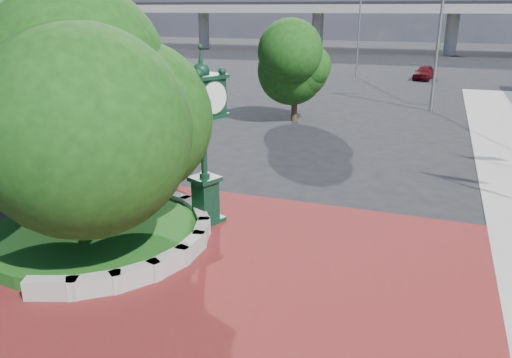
% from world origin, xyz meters
% --- Properties ---
extents(ground, '(200.00, 200.00, 0.00)m').
position_xyz_m(ground, '(0.00, 0.00, 0.00)').
color(ground, black).
rests_on(ground, ground).
extents(plaza, '(12.00, 12.00, 0.04)m').
position_xyz_m(plaza, '(0.00, -1.00, 0.02)').
color(plaza, maroon).
rests_on(plaza, ground).
extents(planter_wall, '(2.96, 6.77, 0.54)m').
position_xyz_m(planter_wall, '(-2.71, -0.00, 0.27)').
color(planter_wall, '#9E9B93').
rests_on(planter_wall, ground).
extents(grass_bed, '(6.10, 6.10, 0.40)m').
position_xyz_m(grass_bed, '(-5.00, 0.00, 0.20)').
color(grass_bed, '#1A4914').
rests_on(grass_bed, ground).
extents(overpass, '(90.00, 12.00, 7.50)m').
position_xyz_m(overpass, '(-0.22, 70.00, 6.54)').
color(overpass, '#9E9B93').
rests_on(overpass, ground).
extents(tree_planter, '(5.20, 5.20, 6.33)m').
position_xyz_m(tree_planter, '(-5.00, 0.00, 3.72)').
color(tree_planter, '#38281C').
rests_on(tree_planter, ground).
extents(tree_street, '(4.40, 4.40, 5.45)m').
position_xyz_m(tree_street, '(-4.00, 18.00, 3.24)').
color(tree_street, '#38281C').
rests_on(tree_street, ground).
extents(post_clock, '(1.42, 1.42, 5.43)m').
position_xyz_m(post_clock, '(-2.45, 2.31, 2.98)').
color(post_clock, black).
rests_on(post_clock, ground).
extents(parked_car, '(2.17, 4.11, 1.33)m').
position_xyz_m(parked_car, '(2.62, 40.56, 0.67)').
color(parked_car, '#4C0A10').
rests_on(parked_car, ground).
extents(street_lamp_near, '(2.21, 0.90, 10.15)m').
position_xyz_m(street_lamp_near, '(3.97, 24.23, 5.95)').
color(street_lamp_near, slate).
rests_on(street_lamp_near, ground).
extents(street_lamp_far, '(1.92, 0.25, 8.56)m').
position_xyz_m(street_lamp_far, '(-3.59, 39.82, 5.02)').
color(street_lamp_far, slate).
rests_on(street_lamp_far, ground).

